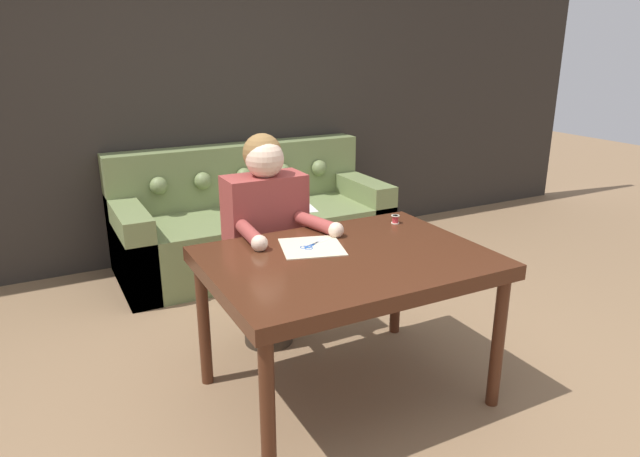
{
  "coord_description": "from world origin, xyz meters",
  "views": [
    {
      "loc": [
        -1.2,
        -2.13,
        1.67
      ],
      "look_at": [
        -0.01,
        0.12,
        0.83
      ],
      "focal_mm": 32.0,
      "sensor_mm": 36.0,
      "label": 1
    }
  ],
  "objects_px": {
    "dining_table": "(347,270)",
    "scissors": "(312,245)",
    "couch": "(252,224)",
    "person": "(267,241)",
    "thread_spool": "(395,219)"
  },
  "relations": [
    {
      "from": "couch",
      "to": "thread_spool",
      "type": "distance_m",
      "value": 1.65
    },
    {
      "from": "couch",
      "to": "scissors",
      "type": "xyz_separation_m",
      "value": [
        -0.33,
        -1.68,
        0.42
      ]
    },
    {
      "from": "thread_spool",
      "to": "scissors",
      "type": "bearing_deg",
      "value": -168.92
    },
    {
      "from": "dining_table",
      "to": "couch",
      "type": "xyz_separation_m",
      "value": [
        0.24,
        1.87,
        -0.34
      ]
    },
    {
      "from": "scissors",
      "to": "thread_spool",
      "type": "distance_m",
      "value": 0.57
    },
    {
      "from": "dining_table",
      "to": "scissors",
      "type": "height_order",
      "value": "scissors"
    },
    {
      "from": "couch",
      "to": "person",
      "type": "distance_m",
      "value": 1.32
    },
    {
      "from": "dining_table",
      "to": "couch",
      "type": "bearing_deg",
      "value": 82.6
    },
    {
      "from": "dining_table",
      "to": "scissors",
      "type": "xyz_separation_m",
      "value": [
        -0.09,
        0.19,
        0.07
      ]
    },
    {
      "from": "couch",
      "to": "scissors",
      "type": "distance_m",
      "value": 1.76
    },
    {
      "from": "person",
      "to": "thread_spool",
      "type": "xyz_separation_m",
      "value": [
        0.61,
        -0.34,
        0.13
      ]
    },
    {
      "from": "thread_spool",
      "to": "person",
      "type": "bearing_deg",
      "value": 150.74
    },
    {
      "from": "dining_table",
      "to": "thread_spool",
      "type": "xyz_separation_m",
      "value": [
        0.48,
        0.3,
        0.09
      ]
    },
    {
      "from": "person",
      "to": "scissors",
      "type": "bearing_deg",
      "value": -83.82
    },
    {
      "from": "dining_table",
      "to": "scissors",
      "type": "bearing_deg",
      "value": 114.68
    }
  ]
}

